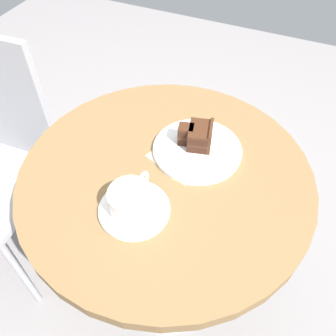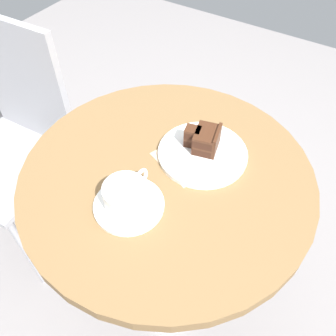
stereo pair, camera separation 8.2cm
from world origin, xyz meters
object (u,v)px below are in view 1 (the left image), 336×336
object	(u,v)px
saucer	(134,209)
coffee_cup	(131,199)
cake_plate	(197,150)
teaspoon	(144,222)
fork	(215,163)
napkin	(186,154)
cake_slice	(198,136)

from	to	relation	value
saucer	coffee_cup	bearing A→B (deg)	81.55
cake_plate	teaspoon	bearing A→B (deg)	173.53
fork	napkin	world-z (taller)	fork
cake_slice	teaspoon	bearing A→B (deg)	175.14
cake_slice	fork	size ratio (longest dim) A/B	0.68
saucer	coffee_cup	distance (m)	0.03
teaspoon	saucer	bearing A→B (deg)	-121.57
coffee_cup	napkin	distance (m)	0.21
napkin	coffee_cup	bearing A→B (deg)	167.46
coffee_cup	fork	xyz separation A→B (m)	(0.19, -0.13, -0.02)
cake_plate	cake_slice	xyz separation A→B (m)	(0.02, 0.01, 0.03)
fork	napkin	size ratio (longest dim) A/B	0.76
teaspoon	napkin	world-z (taller)	teaspoon
teaspoon	fork	world-z (taller)	fork
saucer	cake_plate	size ratio (longest dim) A/B	0.70
fork	saucer	bearing A→B (deg)	-32.22
saucer	napkin	world-z (taller)	saucer
coffee_cup	cake_slice	bearing A→B (deg)	-14.50
fork	napkin	distance (m)	0.08
teaspoon	cake_plate	xyz separation A→B (m)	(0.25, -0.03, -0.01)
coffee_cup	teaspoon	distance (m)	0.05
coffee_cup	fork	world-z (taller)	coffee_cup
coffee_cup	cake_plate	xyz separation A→B (m)	(0.23, -0.07, -0.03)
coffee_cup	napkin	world-z (taller)	coffee_cup
teaspoon	cake_slice	size ratio (longest dim) A/B	1.07
saucer	cake_plate	bearing A→B (deg)	-15.65
coffee_cup	teaspoon	world-z (taller)	coffee_cup
saucer	napkin	distance (m)	0.21
cake_slice	coffee_cup	bearing A→B (deg)	165.50
coffee_cup	napkin	xyz separation A→B (m)	(0.21, -0.05, -0.04)
coffee_cup	teaspoon	xyz separation A→B (m)	(-0.02, -0.04, -0.03)
saucer	napkin	bearing A→B (deg)	-11.19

